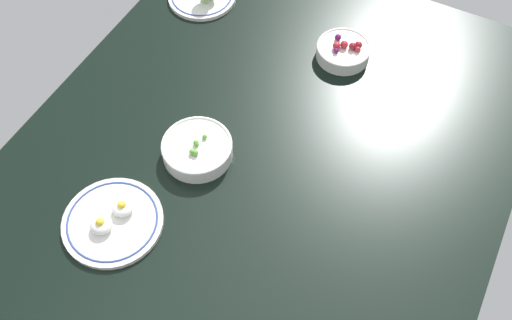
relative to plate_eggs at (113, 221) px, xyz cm
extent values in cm
cube|color=black|center=(28.99, -21.34, -3.04)|extent=(152.19, 115.79, 4.00)
cylinder|color=white|center=(-0.05, -0.01, -0.43)|extent=(22.86, 22.86, 1.22)
torus|color=#33478C|center=(-0.05, -0.01, 0.18)|extent=(20.62, 20.62, 0.50)
ellipsoid|color=white|center=(-2.47, 0.87, 1.54)|extent=(4.95, 4.95, 2.72)
sphere|color=yellow|center=(-2.47, 0.87, 2.76)|extent=(1.98, 1.98, 1.98)
ellipsoid|color=white|center=(3.32, -0.84, 1.51)|extent=(4.83, 4.83, 2.66)
sphere|color=yellow|center=(3.32, -0.84, 2.70)|extent=(1.93, 1.93, 1.93)
cylinder|color=white|center=(71.76, -25.95, 0.77)|extent=(14.56, 14.56, 3.61)
torus|color=white|center=(71.76, -25.95, 2.57)|extent=(14.77, 14.77, 0.80)
sphere|color=#59144C|center=(68.85, -24.81, 3.29)|extent=(1.44, 1.44, 1.44)
sphere|color=#B2232D|center=(71.98, -29.79, 3.36)|extent=(1.57, 1.57, 1.57)
sphere|color=#B2232D|center=(70.30, -24.30, 3.63)|extent=(2.11, 2.11, 2.11)
sphere|color=maroon|center=(73.20, -29.44, 3.63)|extent=(2.12, 2.12, 2.12)
sphere|color=#B2232D|center=(71.68, -25.96, 3.64)|extent=(2.13, 2.13, 2.13)
sphere|color=#59144C|center=(73.57, -23.35, 3.48)|extent=(1.81, 1.81, 1.81)
sphere|color=maroon|center=(72.08, -26.02, 3.37)|extent=(1.60, 1.60, 1.60)
sphere|color=maroon|center=(72.18, -28.19, 3.59)|extent=(2.02, 2.02, 2.02)
cylinder|color=white|center=(25.12, -7.37, 0.97)|extent=(17.08, 17.08, 4.02)
torus|color=white|center=(25.12, -7.37, 2.97)|extent=(17.20, 17.20, 0.80)
sphere|color=#599E38|center=(25.02, -7.52, 3.52)|extent=(1.10, 1.10, 1.10)
sphere|color=#599E38|center=(27.72, -8.12, 3.56)|extent=(1.18, 1.18, 1.18)
sphere|color=#599E38|center=(22.57, -8.58, 3.72)|extent=(1.49, 1.49, 1.49)
sphere|color=#599E38|center=(25.23, -7.19, 3.64)|extent=(1.33, 1.33, 1.33)
sphere|color=#599E38|center=(24.89, -7.41, 3.52)|extent=(1.09, 1.09, 1.09)
sphere|color=#599E38|center=(22.49, -7.79, 3.70)|extent=(1.45, 1.45, 1.45)
camera|label=1|loc=(-39.99, -57.17, 116.37)|focal=40.93mm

